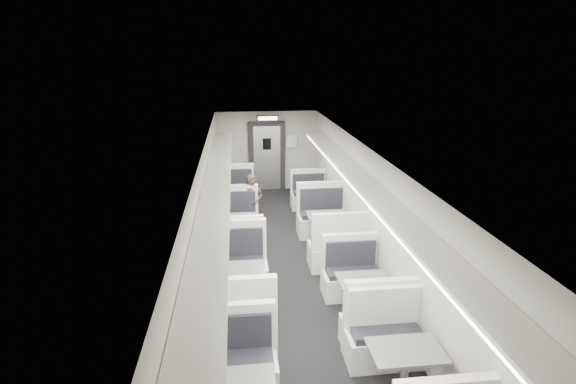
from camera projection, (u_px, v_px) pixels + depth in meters
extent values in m
cube|color=black|center=(291.00, 286.00, 8.28)|extent=(3.00, 12.00, 0.12)
cube|color=silver|center=(291.00, 153.00, 7.53)|extent=(3.00, 12.00, 0.12)
cube|color=beige|center=(267.00, 151.00, 13.65)|extent=(3.00, 0.12, 2.40)
cube|color=beige|center=(201.00, 227.00, 7.73)|extent=(0.12, 12.00, 2.40)
cube|color=beige|center=(377.00, 219.00, 8.07)|extent=(0.12, 12.00, 2.40)
cube|color=silver|center=(235.00, 220.00, 10.72)|extent=(1.08, 0.60, 0.46)
cube|color=black|center=(235.00, 209.00, 10.67)|extent=(0.96, 0.48, 0.10)
cube|color=silver|center=(234.00, 200.00, 10.34)|extent=(1.08, 0.12, 0.72)
cube|color=silver|center=(235.00, 199.00, 12.23)|extent=(1.08, 0.60, 0.46)
cube|color=black|center=(235.00, 190.00, 12.12)|extent=(0.96, 0.48, 0.10)
cube|color=silver|center=(234.00, 177.00, 12.26)|extent=(1.08, 0.12, 0.72)
cylinder|color=silver|center=(235.00, 205.00, 11.44)|extent=(0.10, 0.10, 0.70)
cylinder|color=silver|center=(235.00, 217.00, 11.54)|extent=(0.37, 0.37, 0.03)
cube|color=slate|center=(234.00, 190.00, 11.32)|extent=(0.90, 0.61, 0.04)
cube|color=silver|center=(235.00, 258.00, 8.76)|extent=(1.09, 0.61, 0.46)
cube|color=black|center=(235.00, 244.00, 8.70)|extent=(0.97, 0.48, 0.10)
cube|color=silver|center=(234.00, 234.00, 8.37)|extent=(1.09, 0.12, 0.72)
cube|color=silver|center=(235.00, 227.00, 10.28)|extent=(1.09, 0.61, 0.46)
cube|color=black|center=(235.00, 216.00, 10.17)|extent=(0.97, 0.48, 0.10)
cube|color=silver|center=(234.00, 200.00, 10.31)|extent=(1.09, 0.12, 0.72)
cylinder|color=silver|center=(235.00, 236.00, 9.48)|extent=(0.10, 0.10, 0.71)
cylinder|color=silver|center=(236.00, 251.00, 9.58)|extent=(0.37, 0.37, 0.03)
cube|color=slate|center=(234.00, 219.00, 9.36)|extent=(0.90, 0.62, 0.04)
cube|color=silver|center=(236.00, 332.00, 6.42)|extent=(1.14, 0.64, 0.48)
cube|color=black|center=(235.00, 313.00, 6.36)|extent=(1.01, 0.51, 0.11)
cube|color=silver|center=(235.00, 303.00, 6.01)|extent=(1.14, 0.13, 0.75)
cube|color=silver|center=(236.00, 277.00, 8.01)|extent=(1.14, 0.64, 0.48)
cube|color=black|center=(235.00, 262.00, 7.89)|extent=(1.01, 0.51, 0.11)
cube|color=silver|center=(234.00, 240.00, 8.04)|extent=(1.14, 0.13, 0.75)
cylinder|color=silver|center=(236.00, 294.00, 7.17)|extent=(0.11, 0.11, 0.74)
cylinder|color=silver|center=(236.00, 314.00, 7.28)|extent=(0.39, 0.39, 0.03)
cube|color=slate|center=(235.00, 271.00, 7.05)|extent=(0.95, 0.65, 0.04)
cube|color=silver|center=(237.00, 375.00, 5.61)|extent=(1.02, 0.57, 0.43)
cube|color=black|center=(236.00, 359.00, 5.50)|extent=(0.91, 0.45, 0.10)
cube|color=silver|center=(235.00, 327.00, 5.64)|extent=(1.02, 0.12, 0.68)
cube|color=silver|center=(318.00, 219.00, 10.88)|extent=(0.96, 0.53, 0.41)
cube|color=black|center=(318.00, 209.00, 10.83)|extent=(0.85, 0.43, 0.09)
cube|color=silver|center=(320.00, 201.00, 10.54)|extent=(0.96, 0.11, 0.63)
cube|color=silver|center=(309.00, 201.00, 12.22)|extent=(0.96, 0.53, 0.41)
cube|color=black|center=(309.00, 192.00, 12.12)|extent=(0.85, 0.43, 0.09)
cube|color=silver|center=(308.00, 180.00, 12.25)|extent=(0.96, 0.11, 0.63)
cylinder|color=silver|center=(313.00, 205.00, 11.52)|extent=(0.09, 0.09, 0.63)
cylinder|color=silver|center=(313.00, 216.00, 11.61)|extent=(0.33, 0.33, 0.03)
cube|color=slate|center=(313.00, 192.00, 11.42)|extent=(0.80, 0.54, 0.04)
cube|color=silver|center=(337.00, 255.00, 8.85)|extent=(1.12, 0.62, 0.48)
cube|color=black|center=(337.00, 241.00, 8.79)|extent=(0.99, 0.50, 0.11)
cube|color=silver|center=(341.00, 231.00, 8.45)|extent=(1.12, 0.13, 0.74)
cube|color=silver|center=(322.00, 225.00, 10.41)|extent=(1.12, 0.62, 0.48)
cube|color=black|center=(322.00, 214.00, 10.30)|extent=(0.99, 0.50, 0.11)
cube|color=silver|center=(321.00, 197.00, 10.45)|extent=(1.12, 0.13, 0.74)
cylinder|color=silver|center=(329.00, 233.00, 9.59)|extent=(0.11, 0.11, 0.73)
cylinder|color=silver|center=(329.00, 248.00, 9.70)|extent=(0.38, 0.38, 0.03)
cube|color=slate|center=(330.00, 216.00, 9.47)|extent=(0.93, 0.63, 0.04)
cube|color=silver|center=(376.00, 334.00, 6.44)|extent=(0.99, 0.55, 0.42)
cube|color=black|center=(377.00, 317.00, 6.39)|extent=(0.88, 0.44, 0.09)
cube|color=silver|center=(383.00, 309.00, 6.08)|extent=(0.99, 0.11, 0.66)
cube|color=silver|center=(351.00, 284.00, 7.82)|extent=(0.99, 0.55, 0.42)
cube|color=black|center=(352.00, 271.00, 7.72)|extent=(0.88, 0.44, 0.09)
cube|color=silver|center=(350.00, 251.00, 7.85)|extent=(0.99, 0.11, 0.66)
cylinder|color=silver|center=(363.00, 300.00, 7.09)|extent=(0.09, 0.09, 0.65)
cylinder|color=silver|center=(362.00, 317.00, 7.19)|extent=(0.34, 0.34, 0.03)
cube|color=slate|center=(364.00, 280.00, 6.99)|extent=(0.82, 0.56, 0.04)
cube|color=silver|center=(383.00, 346.00, 6.15)|extent=(1.04, 0.58, 0.44)
cube|color=black|center=(385.00, 331.00, 6.04)|extent=(0.92, 0.46, 0.10)
cube|color=silver|center=(381.00, 302.00, 6.18)|extent=(1.04, 0.12, 0.69)
cylinder|color=silver|center=(404.00, 377.00, 5.39)|extent=(0.10, 0.10, 0.68)
cube|color=slate|center=(406.00, 351.00, 5.28)|extent=(0.86, 0.59, 0.04)
imported|color=black|center=(252.00, 204.00, 10.40)|extent=(0.59, 0.47, 1.40)
cube|color=black|center=(213.00, 169.00, 10.92)|extent=(0.02, 1.18, 0.84)
cube|color=black|center=(208.00, 197.00, 8.83)|extent=(0.02, 1.18, 0.84)
cube|color=black|center=(201.00, 242.00, 6.75)|extent=(0.02, 1.18, 0.84)
cube|color=black|center=(186.00, 327.00, 4.66)|extent=(0.02, 1.18, 0.84)
cube|color=silver|center=(216.00, 191.00, 7.26)|extent=(0.46, 10.40, 0.05)
cube|color=white|center=(229.00, 194.00, 7.30)|extent=(0.05, 10.20, 0.04)
cube|color=silver|center=(367.00, 186.00, 7.54)|extent=(0.46, 10.40, 0.05)
cube|color=white|center=(356.00, 189.00, 7.53)|extent=(0.05, 10.20, 0.04)
cube|color=black|center=(267.00, 156.00, 13.58)|extent=(1.10, 0.10, 2.10)
cube|color=silver|center=(267.00, 158.00, 13.56)|extent=(0.80, 0.05, 1.95)
cube|color=black|center=(267.00, 144.00, 13.39)|extent=(0.25, 0.02, 0.35)
cube|color=black|center=(268.00, 118.00, 12.75)|extent=(0.62, 0.10, 0.16)
cube|color=white|center=(268.00, 118.00, 12.69)|extent=(0.54, 0.02, 0.10)
cube|color=silver|center=(292.00, 141.00, 13.51)|extent=(0.32, 0.02, 0.40)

